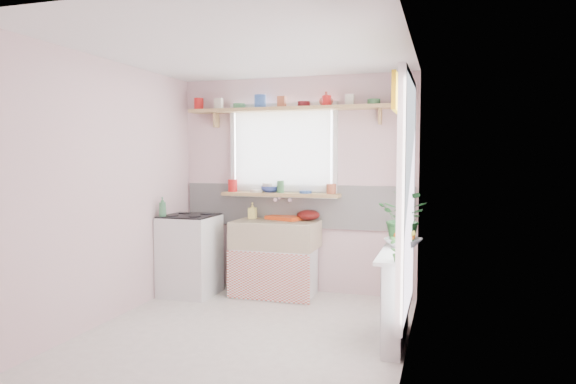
% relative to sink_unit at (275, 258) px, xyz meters
% --- Properties ---
extents(room, '(3.20, 3.20, 3.20)m').
position_rel_sink_unit_xyz_m(room, '(0.81, -0.43, 0.94)').
color(room, white).
rests_on(room, ground).
extents(sink_unit, '(0.95, 0.65, 1.11)m').
position_rel_sink_unit_xyz_m(sink_unit, '(0.00, 0.00, 0.00)').
color(sink_unit, white).
rests_on(sink_unit, ground).
extents(cooker, '(0.58, 0.58, 0.93)m').
position_rel_sink_unit_xyz_m(cooker, '(-0.95, -0.24, 0.03)').
color(cooker, white).
rests_on(cooker, ground).
extents(radiator_ledge, '(0.22, 0.95, 0.78)m').
position_rel_sink_unit_xyz_m(radiator_ledge, '(1.45, -1.09, -0.03)').
color(radiator_ledge, white).
rests_on(radiator_ledge, ground).
extents(windowsill, '(1.40, 0.22, 0.04)m').
position_rel_sink_unit_xyz_m(windowsill, '(-0.00, 0.19, 0.71)').
color(windowsill, tan).
rests_on(windowsill, room).
extents(pine_shelf, '(2.52, 0.24, 0.04)m').
position_rel_sink_unit_xyz_m(pine_shelf, '(0.15, 0.18, 1.69)').
color(pine_shelf, tan).
rests_on(pine_shelf, room).
extents(shelf_crockery, '(2.47, 0.11, 0.12)m').
position_rel_sink_unit_xyz_m(shelf_crockery, '(0.13, 0.18, 1.76)').
color(shelf_crockery, red).
rests_on(shelf_crockery, pine_shelf).
extents(sill_crockery, '(1.35, 0.11, 0.12)m').
position_rel_sink_unit_xyz_m(sill_crockery, '(-0.00, 0.19, 0.78)').
color(sill_crockery, red).
rests_on(sill_crockery, windowsill).
extents(dish_tray, '(0.49, 0.44, 0.04)m').
position_rel_sink_unit_xyz_m(dish_tray, '(0.06, 0.21, 0.44)').
color(dish_tray, '#EF4915').
rests_on(dish_tray, sink_unit).
extents(colander, '(0.34, 0.34, 0.12)m').
position_rel_sink_unit_xyz_m(colander, '(0.33, 0.21, 0.48)').
color(colander, '#58100F').
rests_on(colander, sink_unit).
extents(jade_plant, '(0.53, 0.49, 0.50)m').
position_rel_sink_unit_xyz_m(jade_plant, '(1.48, -0.69, 0.59)').
color(jade_plant, '#245C29').
rests_on(jade_plant, radiator_ledge).
extents(fruit_bowl, '(0.40, 0.40, 0.08)m').
position_rel_sink_unit_xyz_m(fruit_bowl, '(1.48, -0.81, 0.38)').
color(fruit_bowl, silver).
rests_on(fruit_bowl, radiator_ledge).
extents(herb_pot, '(0.12, 0.09, 0.21)m').
position_rel_sink_unit_xyz_m(herb_pot, '(1.48, -1.49, 0.45)').
color(herb_pot, '#326E2C').
rests_on(herb_pot, radiator_ledge).
extents(soap_bottle_sink, '(0.09, 0.10, 0.19)m').
position_rel_sink_unit_xyz_m(soap_bottle_sink, '(-0.34, 0.15, 0.51)').
color(soap_bottle_sink, '#EADA68').
rests_on(soap_bottle_sink, sink_unit).
extents(sill_cup, '(0.15, 0.15, 0.10)m').
position_rel_sink_unit_xyz_m(sill_cup, '(-0.18, 0.25, 0.78)').
color(sill_cup, beige).
rests_on(sill_cup, windowsill).
extents(sill_bowl, '(0.24, 0.24, 0.07)m').
position_rel_sink_unit_xyz_m(sill_bowl, '(-0.15, 0.25, 0.76)').
color(sill_bowl, '#2F459B').
rests_on(sill_bowl, windowsill).
extents(shelf_vase, '(0.21, 0.21, 0.17)m').
position_rel_sink_unit_xyz_m(shelf_vase, '(0.52, 0.24, 1.79)').
color(shelf_vase, '#A43D32').
rests_on(shelf_vase, pine_shelf).
extents(cooker_bottle, '(0.10, 0.11, 0.22)m').
position_rel_sink_unit_xyz_m(cooker_bottle, '(-1.16, -0.46, 0.59)').
color(cooker_bottle, '#418254').
rests_on(cooker_bottle, cooker).
extents(fruit, '(0.20, 0.14, 0.10)m').
position_rel_sink_unit_xyz_m(fruit, '(1.49, -0.81, 0.44)').
color(fruit, orange).
rests_on(fruit, fruit_bowl).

